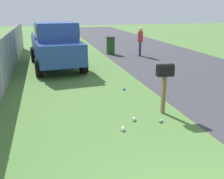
# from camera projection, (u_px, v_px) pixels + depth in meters

# --- Properties ---
(mailbox) EXTENTS (0.24, 0.45, 1.34)m
(mailbox) POSITION_uv_depth(u_px,v_px,m) (165.00, 75.00, 6.58)
(mailbox) COLOR brown
(mailbox) RESTS_ON ground
(pickup_truck) EXTENTS (5.08, 2.45, 2.09)m
(pickup_truck) POSITION_uv_depth(u_px,v_px,m) (56.00, 44.00, 11.77)
(pickup_truck) COLOR #284793
(pickup_truck) RESTS_ON ground
(trash_bin) EXTENTS (0.53, 0.53, 1.04)m
(trash_bin) POSITION_uv_depth(u_px,v_px,m) (111.00, 45.00, 15.39)
(trash_bin) COLOR #1E4C1E
(trash_bin) RESTS_ON ground
(pedestrian) EXTENTS (0.46, 0.31, 1.63)m
(pedestrian) POSITION_uv_depth(u_px,v_px,m) (140.00, 40.00, 14.66)
(pedestrian) COLOR #2D3351
(pedestrian) RESTS_ON ground
(fence_section) EXTENTS (17.69, 0.07, 1.71)m
(fence_section) POSITION_uv_depth(u_px,v_px,m) (5.00, 59.00, 9.27)
(fence_section) COLOR #9EA3A8
(fence_section) RESTS_ON ground
(litter_cup_midfield_a) EXTENTS (0.13, 0.13, 0.08)m
(litter_cup_midfield_a) POSITION_uv_depth(u_px,v_px,m) (134.00, 119.00, 6.41)
(litter_cup_midfield_a) COLOR white
(litter_cup_midfield_a) RESTS_ON ground
(litter_can_far_scatter) EXTENTS (0.11, 0.14, 0.07)m
(litter_can_far_scatter) POSITION_uv_depth(u_px,v_px,m) (161.00, 121.00, 6.33)
(litter_can_far_scatter) COLOR silver
(litter_can_far_scatter) RESTS_ON ground
(litter_cup_by_mailbox) EXTENTS (0.13, 0.12, 0.08)m
(litter_cup_by_mailbox) POSITION_uv_depth(u_px,v_px,m) (123.00, 129.00, 5.89)
(litter_cup_by_mailbox) COLOR white
(litter_cup_by_mailbox) RESTS_ON ground
(litter_can_near_hydrant) EXTENTS (0.13, 0.09, 0.07)m
(litter_can_near_hydrant) POSITION_uv_depth(u_px,v_px,m) (124.00, 89.00, 8.80)
(litter_can_near_hydrant) COLOR blue
(litter_can_near_hydrant) RESTS_ON ground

